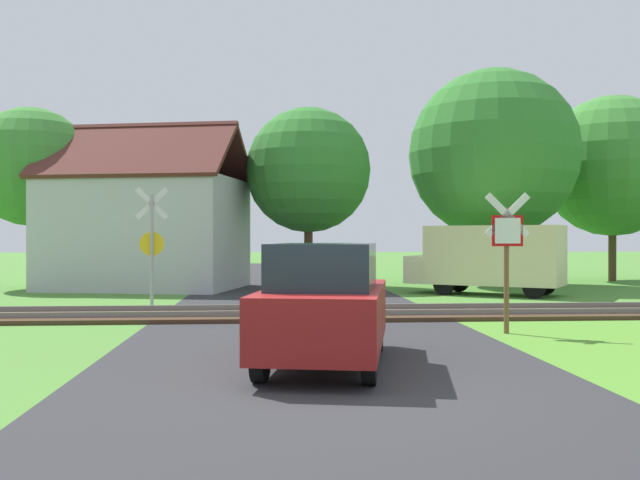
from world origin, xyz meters
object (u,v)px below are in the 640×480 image
(parked_car, at_px, (325,304))
(house, at_px, (147,229))
(stop_sign_near, at_px, (507,248))
(crossing_sign_far, at_px, (152,239))
(tree_center, at_px, (308,170))
(mail_truck, at_px, (489,257))
(tree_left, at_px, (32,167))
(tree_far, at_px, (612,166))
(tree_right, at_px, (493,154))

(parked_car, bearing_deg, house, 119.11)
(stop_sign_near, distance_m, crossing_sign_far, 9.64)
(house, height_order, tree_center, tree_center)
(stop_sign_near, relative_size, crossing_sign_far, 0.85)
(mail_truck, bearing_deg, tree_left, 107.14)
(tree_far, bearing_deg, crossing_sign_far, -150.18)
(tree_center, xyz_separation_m, parked_car, (-0.66, -16.52, -3.50))
(stop_sign_near, distance_m, tree_far, 19.14)
(stop_sign_near, xyz_separation_m, parked_car, (-3.77, -3.14, -0.76))
(tree_right, relative_size, mail_truck, 1.63)
(stop_sign_near, xyz_separation_m, tree_right, (4.05, 13.45, 3.43))
(crossing_sign_far, bearing_deg, tree_right, 25.20)
(tree_center, bearing_deg, parked_car, -92.30)
(tree_far, height_order, mail_truck, tree_far)
(house, bearing_deg, tree_left, -177.85)
(tree_far, relative_size, mail_truck, 1.54)
(tree_center, bearing_deg, mail_truck, -36.91)
(stop_sign_near, relative_size, parked_car, 0.64)
(crossing_sign_far, relative_size, tree_far, 0.41)
(crossing_sign_far, bearing_deg, stop_sign_near, -44.77)
(house, relative_size, tree_right, 0.94)
(stop_sign_near, bearing_deg, crossing_sign_far, -32.97)
(stop_sign_near, height_order, parked_car, stop_sign_near)
(mail_truck, bearing_deg, crossing_sign_far, 141.07)
(crossing_sign_far, xyz_separation_m, tree_left, (-5.66, 7.84, 2.66))
(tree_right, xyz_separation_m, tree_far, (5.99, 2.51, -0.18))
(parked_car, bearing_deg, stop_sign_near, 50.59)
(house, height_order, mail_truck, house)
(crossing_sign_far, bearing_deg, house, 92.78)
(stop_sign_near, xyz_separation_m, tree_center, (-3.11, 13.38, 2.74))
(house, relative_size, tree_far, 0.99)
(crossing_sign_far, height_order, parked_car, crossing_sign_far)
(stop_sign_near, bearing_deg, tree_center, -73.03)
(mail_truck, bearing_deg, tree_far, -14.95)
(mail_truck, xyz_separation_m, parked_car, (-6.30, -12.29, -0.34))
(tree_far, bearing_deg, tree_center, -168.90)
(tree_far, bearing_deg, tree_left, -174.31)
(house, bearing_deg, stop_sign_near, -42.07)
(house, height_order, tree_far, tree_far)
(crossing_sign_far, height_order, house, house)
(tree_right, bearing_deg, stop_sign_near, -106.77)
(tree_left, bearing_deg, house, -10.60)
(crossing_sign_far, height_order, tree_right, tree_right)
(tree_right, bearing_deg, tree_left, 179.43)
(stop_sign_near, distance_m, tree_center, 14.01)
(tree_center, relative_size, parked_car, 1.60)
(tree_center, xyz_separation_m, mail_truck, (5.64, -4.23, -3.16))
(stop_sign_near, relative_size, tree_left, 0.41)
(house, distance_m, tree_right, 13.43)
(parked_car, bearing_deg, tree_far, 64.95)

